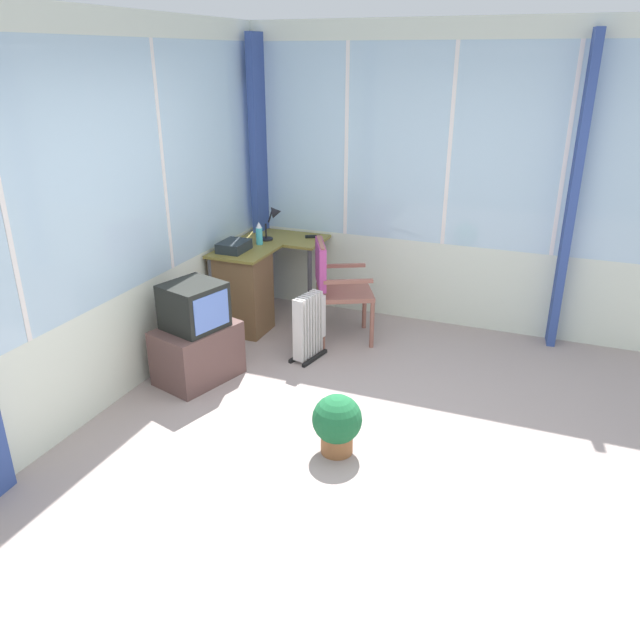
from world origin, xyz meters
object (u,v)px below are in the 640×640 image
object	(u,v)px
tv_on_stand	(196,338)
desk_lamp	(274,218)
potted_plant	(337,423)
spray_bottle	(259,234)
tv_remote	(313,236)
space_heater	(310,326)
desk	(245,288)
wooden_armchair	(331,278)
paper_tray	(234,246)

from	to	relation	value
tv_on_stand	desk_lamp	bearing A→B (deg)	1.25
potted_plant	tv_on_stand	bearing A→B (deg)	68.69
spray_bottle	tv_on_stand	world-z (taller)	spray_bottle
desk_lamp	potted_plant	distance (m)	2.63
tv_remote	space_heater	distance (m)	1.17
desk	tv_on_stand	bearing A→B (deg)	-173.95
wooden_armchair	space_heater	bearing A→B (deg)	175.70
desk_lamp	spray_bottle	size ratio (longest dim) A/B	1.48
potted_plant	desk_lamp	bearing A→B (deg)	34.58
space_heater	potted_plant	world-z (taller)	space_heater
desk	tv_remote	xyz separation A→B (m)	(0.66, -0.41, 0.37)
tv_remote	wooden_armchair	xyz separation A→B (m)	(-0.57, -0.41, -0.20)
tv_remote	spray_bottle	world-z (taller)	spray_bottle
paper_tray	potted_plant	bearing A→B (deg)	-134.34
spray_bottle	potted_plant	bearing A→B (deg)	-141.27
spray_bottle	paper_tray	world-z (taller)	spray_bottle
desk	paper_tray	size ratio (longest dim) A/B	3.67
tv_remote	desk_lamp	bearing A→B (deg)	87.05
spray_bottle	potted_plant	xyz separation A→B (m)	(-1.84, -1.47, -0.66)
tv_on_stand	tv_remote	bearing A→B (deg)	-10.18
tv_remote	wooden_armchair	bearing A→B (deg)	-173.56
spray_bottle	potted_plant	size ratio (longest dim) A/B	0.52
paper_tray	potted_plant	world-z (taller)	paper_tray
desk	desk_lamp	distance (m)	0.75
desk_lamp	wooden_armchair	xyz separation A→B (m)	(-0.41, -0.75, -0.39)
desk_lamp	paper_tray	world-z (taller)	desk_lamp
tv_remote	potted_plant	world-z (taller)	tv_remote
desk_lamp	tv_on_stand	xyz separation A→B (m)	(-1.53, -0.03, -0.62)
space_heater	desk_lamp	bearing A→B (deg)	40.90
desk	potted_plant	world-z (taller)	desk
paper_tray	space_heater	distance (m)	1.07
desk_lamp	spray_bottle	distance (m)	0.26
spray_bottle	space_heater	world-z (taller)	spray_bottle
spray_bottle	paper_tray	bearing A→B (deg)	157.63
paper_tray	desk	bearing A→B (deg)	-72.86
desk_lamp	tv_remote	bearing A→B (deg)	-63.70
desk	tv_remote	distance (m)	0.87
wooden_armchair	potted_plant	bearing A→B (deg)	-157.81
spray_bottle	potted_plant	distance (m)	2.45
desk	spray_bottle	distance (m)	0.53
paper_tray	desk_lamp	bearing A→B (deg)	-17.10
wooden_armchair	space_heater	xyz separation A→B (m)	(-0.42, 0.03, -0.30)
desk	paper_tray	distance (m)	0.42
spray_bottle	wooden_armchair	world-z (taller)	spray_bottle
desk	space_heater	size ratio (longest dim) A/B	1.89
desk	space_heater	world-z (taller)	desk
tv_on_stand	space_heater	size ratio (longest dim) A/B	1.40
tv_on_stand	potted_plant	bearing A→B (deg)	-111.31
desk_lamp	space_heater	xyz separation A→B (m)	(-0.83, -0.72, -0.69)
desk_lamp	spray_bottle	world-z (taller)	desk_lamp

